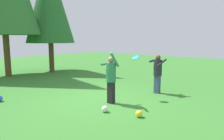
{
  "coord_description": "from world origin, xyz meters",
  "views": [
    {
      "loc": [
        -5.52,
        -5.08,
        2.26
      ],
      "look_at": [
        0.68,
        0.02,
        1.05
      ],
      "focal_mm": 33.74,
      "sensor_mm": 36.0,
      "label": 1
    }
  ],
  "objects_px": {
    "frisbee": "(136,58)",
    "ball_white": "(105,109)",
    "ball_yellow": "(139,114)",
    "person_catcher": "(158,71)",
    "tree_right": "(49,0)",
    "person_thrower": "(111,76)"
  },
  "relations": [
    {
      "from": "person_catcher",
      "to": "tree_right",
      "type": "distance_m",
      "value": 9.25
    },
    {
      "from": "frisbee",
      "to": "tree_right",
      "type": "bearing_deg",
      "value": 76.91
    },
    {
      "from": "ball_white",
      "to": "tree_right",
      "type": "distance_m",
      "value": 10.2
    },
    {
      "from": "frisbee",
      "to": "tree_right",
      "type": "height_order",
      "value": "tree_right"
    },
    {
      "from": "frisbee",
      "to": "ball_white",
      "type": "height_order",
      "value": "frisbee"
    },
    {
      "from": "person_thrower",
      "to": "person_catcher",
      "type": "distance_m",
      "value": 2.36
    },
    {
      "from": "tree_right",
      "to": "ball_white",
      "type": "bearing_deg",
      "value": -114.82
    },
    {
      "from": "person_thrower",
      "to": "ball_yellow",
      "type": "relative_size",
      "value": 8.81
    },
    {
      "from": "person_catcher",
      "to": "tree_right",
      "type": "relative_size",
      "value": 0.21
    },
    {
      "from": "frisbee",
      "to": "ball_white",
      "type": "relative_size",
      "value": 1.55
    },
    {
      "from": "person_thrower",
      "to": "ball_yellow",
      "type": "height_order",
      "value": "person_thrower"
    },
    {
      "from": "tree_right",
      "to": "ball_yellow",
      "type": "bearing_deg",
      "value": -110.67
    },
    {
      "from": "frisbee",
      "to": "ball_white",
      "type": "distance_m",
      "value": 2.41
    },
    {
      "from": "person_catcher",
      "to": "frisbee",
      "type": "relative_size",
      "value": 5.13
    },
    {
      "from": "ball_yellow",
      "to": "tree_right",
      "type": "relative_size",
      "value": 0.03
    },
    {
      "from": "ball_white",
      "to": "ball_yellow",
      "type": "relative_size",
      "value": 0.97
    },
    {
      "from": "person_thrower",
      "to": "ball_yellow",
      "type": "bearing_deg",
      "value": -95.01
    },
    {
      "from": "person_catcher",
      "to": "ball_white",
      "type": "height_order",
      "value": "person_catcher"
    },
    {
      "from": "ball_yellow",
      "to": "frisbee",
      "type": "bearing_deg",
      "value": 36.51
    },
    {
      "from": "person_thrower",
      "to": "tree_right",
      "type": "distance_m",
      "value": 9.16
    },
    {
      "from": "frisbee",
      "to": "tree_right",
      "type": "distance_m",
      "value": 8.9
    },
    {
      "from": "ball_yellow",
      "to": "tree_right",
      "type": "bearing_deg",
      "value": 69.33
    }
  ]
}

